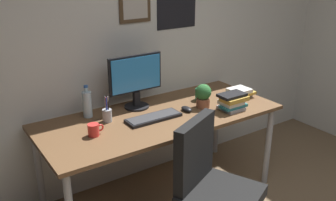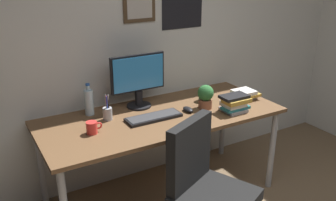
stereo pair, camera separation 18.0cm
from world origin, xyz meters
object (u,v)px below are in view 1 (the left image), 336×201
(office_chair, at_px, (211,184))
(keyboard, at_px, (154,118))
(book_stack_left, at_px, (240,93))
(book_stack_right, at_px, (232,102))
(computer_mouse, at_px, (187,109))
(pen_cup, at_px, (107,115))
(water_bottle, at_px, (87,104))
(monitor, at_px, (136,79))
(potted_plant, at_px, (203,95))
(coffee_mug_far, at_px, (94,130))
(coffee_mug_near, at_px, (200,94))

(office_chair, height_order, keyboard, office_chair)
(book_stack_left, xyz_separation_m, book_stack_right, (-0.25, -0.17, 0.03))
(computer_mouse, distance_m, pen_cup, 0.63)
(water_bottle, height_order, book_stack_right, water_bottle)
(monitor, bearing_deg, potted_plant, -33.55)
(coffee_mug_far, distance_m, potted_plant, 0.95)
(book_stack_right, bearing_deg, monitor, 142.05)
(potted_plant, bearing_deg, book_stack_left, -0.31)
(water_bottle, bearing_deg, coffee_mug_near, -11.47)
(monitor, relative_size, keyboard, 1.07)
(keyboard, height_order, potted_plant, potted_plant)
(coffee_mug_far, relative_size, book_stack_right, 0.51)
(coffee_mug_near, xyz_separation_m, coffee_mug_far, (-1.04, -0.14, -0.01))
(keyboard, height_order, pen_cup, pen_cup)
(coffee_mug_near, relative_size, potted_plant, 0.64)
(potted_plant, bearing_deg, book_stack_right, -48.05)
(book_stack_left, height_order, book_stack_right, book_stack_right)
(coffee_mug_near, bearing_deg, keyboard, -166.89)
(computer_mouse, distance_m, book_stack_left, 0.57)
(computer_mouse, distance_m, book_stack_right, 0.37)
(office_chair, bearing_deg, coffee_mug_near, 55.82)
(pen_cup, height_order, book_stack_left, pen_cup)
(computer_mouse, relative_size, coffee_mug_near, 0.88)
(pen_cup, distance_m, book_stack_right, 0.99)
(water_bottle, xyz_separation_m, book_stack_right, (1.01, -0.51, -0.04))
(monitor, xyz_separation_m, coffee_mug_near, (0.54, -0.15, -0.19))
(coffee_mug_near, bearing_deg, book_stack_left, -24.56)
(office_chair, xyz_separation_m, pen_cup, (-0.33, 0.81, 0.28))
(book_stack_left, bearing_deg, keyboard, 178.79)
(office_chair, bearing_deg, keyboard, 91.73)
(water_bottle, bearing_deg, pen_cup, -62.57)
(book_stack_left, bearing_deg, water_bottle, 165.03)
(monitor, distance_m, book_stack_left, 0.93)
(keyboard, distance_m, book_stack_right, 0.65)
(office_chair, height_order, monitor, monitor)
(office_chair, distance_m, potted_plant, 0.84)
(office_chair, height_order, book_stack_right, office_chair)
(keyboard, xyz_separation_m, book_stack_right, (0.62, -0.19, 0.06))
(computer_mouse, relative_size, water_bottle, 0.44)
(computer_mouse, distance_m, coffee_mug_near, 0.29)
(computer_mouse, bearing_deg, coffee_mug_far, 179.88)
(office_chair, height_order, pen_cup, office_chair)
(water_bottle, distance_m, coffee_mug_far, 0.35)
(computer_mouse, distance_m, water_bottle, 0.77)
(book_stack_right, bearing_deg, water_bottle, 153.18)
(water_bottle, height_order, pen_cup, water_bottle)
(coffee_mug_far, xyz_separation_m, pen_cup, (0.18, 0.17, 0.01))
(monitor, distance_m, pen_cup, 0.39)
(keyboard, xyz_separation_m, pen_cup, (-0.31, 0.16, 0.04))
(keyboard, distance_m, coffee_mug_near, 0.57)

